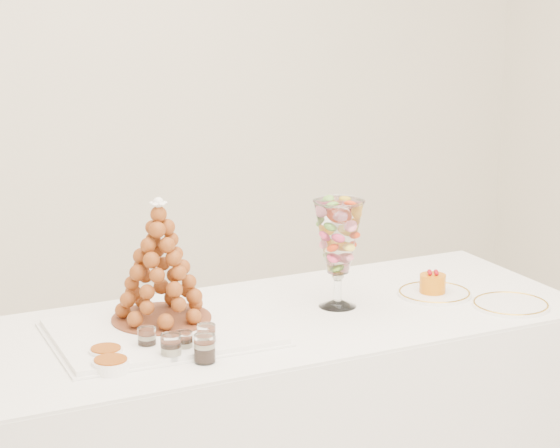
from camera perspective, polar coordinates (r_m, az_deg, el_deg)
buffet_table at (r=3.39m, az=-0.28°, el=-10.68°), size 1.90×0.78×0.72m
lace_tray at (r=3.13m, az=-6.18°, el=-5.64°), size 0.62×0.48×0.02m
macaron_vase at (r=3.31m, az=3.07°, el=-0.76°), size 0.15×0.15×0.33m
cake_plate at (r=3.50m, az=8.07°, el=-3.62°), size 0.23×0.23×0.01m
spare_plate at (r=3.43m, az=11.96°, el=-4.15°), size 0.24×0.24×0.01m
verrine_a at (r=3.01m, az=-6.96°, el=-6.01°), size 0.06×0.06×0.07m
verrine_b at (r=2.98m, az=-5.04°, el=-6.20°), size 0.05×0.05×0.06m
verrine_c at (r=3.01m, az=-3.87°, el=-5.90°), size 0.06×0.06×0.07m
verrine_d at (r=2.93m, az=-5.71°, el=-6.45°), size 0.06×0.06×0.08m
verrine_e at (r=2.92m, az=-3.96°, el=-6.51°), size 0.06×0.06×0.08m
ramekin_back at (r=2.98m, az=-9.08°, el=-6.72°), size 0.09×0.09×0.03m
ramekin_front at (r=2.89m, az=-8.83°, el=-7.32°), size 0.10×0.10×0.03m
croquembouche at (r=3.15m, az=-6.30°, el=-1.93°), size 0.31×0.31×0.36m
mousse_cake at (r=3.49m, az=7.98°, el=-3.08°), size 0.08×0.08×0.07m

